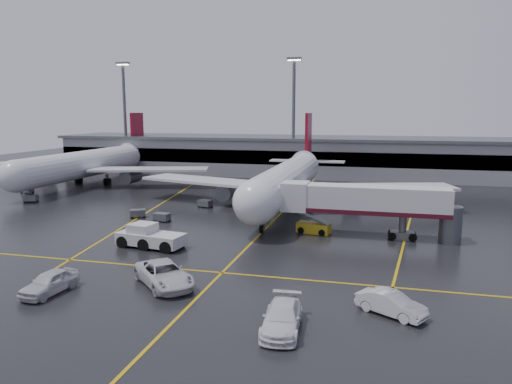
# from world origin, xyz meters

# --- Properties ---
(ground) EXTENTS (220.00, 220.00, 0.00)m
(ground) POSITION_xyz_m (0.00, 0.00, 0.00)
(ground) COLOR black
(ground) RESTS_ON ground
(apron_line_centre) EXTENTS (0.25, 90.00, 0.02)m
(apron_line_centre) POSITION_xyz_m (0.00, 0.00, 0.01)
(apron_line_centre) COLOR gold
(apron_line_centre) RESTS_ON ground
(apron_line_stop) EXTENTS (60.00, 0.25, 0.02)m
(apron_line_stop) POSITION_xyz_m (0.00, -22.00, 0.01)
(apron_line_stop) COLOR gold
(apron_line_stop) RESTS_ON ground
(apron_line_left) EXTENTS (9.99, 69.35, 0.02)m
(apron_line_left) POSITION_xyz_m (-20.00, 10.00, 0.01)
(apron_line_left) COLOR gold
(apron_line_left) RESTS_ON ground
(apron_line_right) EXTENTS (7.57, 69.64, 0.02)m
(apron_line_right) POSITION_xyz_m (18.00, 10.00, 0.01)
(apron_line_right) COLOR gold
(apron_line_right) RESTS_ON ground
(terminal) EXTENTS (122.00, 19.00, 8.60)m
(terminal) POSITION_xyz_m (0.00, 47.93, 4.32)
(terminal) COLOR gray
(terminal) RESTS_ON ground
(light_mast_left) EXTENTS (3.00, 1.20, 25.45)m
(light_mast_left) POSITION_xyz_m (-45.00, 42.00, 14.47)
(light_mast_left) COLOR #595B60
(light_mast_left) RESTS_ON ground
(light_mast_mid) EXTENTS (3.00, 1.20, 25.45)m
(light_mast_mid) POSITION_xyz_m (-5.00, 42.00, 14.47)
(light_mast_mid) COLOR #595B60
(light_mast_mid) RESTS_ON ground
(main_airliner) EXTENTS (48.80, 45.60, 14.10)m
(main_airliner) POSITION_xyz_m (0.00, 9.70, 4.21)
(main_airliner) COLOR silver
(main_airliner) RESTS_ON ground
(second_airliner) EXTENTS (48.80, 45.60, 14.10)m
(second_airliner) POSITION_xyz_m (-42.00, 21.70, 4.21)
(second_airliner) COLOR silver
(second_airliner) RESTS_ON ground
(jet_bridge) EXTENTS (19.90, 3.40, 6.05)m
(jet_bridge) POSITION_xyz_m (11.87, -6.00, 3.93)
(jet_bridge) COLOR silver
(jet_bridge) RESTS_ON ground
(pushback_tractor) EXTENTS (7.56, 4.02, 2.58)m
(pushback_tractor) POSITION_xyz_m (-10.07, -15.95, 1.03)
(pushback_tractor) COLOR silver
(pushback_tractor) RESTS_ON ground
(belt_loader) EXTENTS (4.16, 2.53, 2.47)m
(belt_loader) POSITION_xyz_m (5.96, -5.53, 0.61)
(belt_loader) COLOR gold
(belt_loader) RESTS_ON ground
(service_van_a) EXTENTS (7.26, 7.19, 1.94)m
(service_van_a) POSITION_xyz_m (-3.57, -26.22, 0.97)
(service_van_a) COLOR silver
(service_van_a) RESTS_ON ground
(service_van_b) EXTENTS (2.85, 6.10, 1.72)m
(service_van_b) POSITION_xyz_m (7.44, -31.88, 0.86)
(service_van_b) COLOR white
(service_van_b) RESTS_ON ground
(service_van_c) EXTENTS (5.19, 4.05, 1.65)m
(service_van_c) POSITION_xyz_m (14.39, -27.57, 0.82)
(service_van_c) COLOR silver
(service_van_c) RESTS_ON ground
(service_van_d) EXTENTS (2.58, 5.39, 1.78)m
(service_van_d) POSITION_xyz_m (-11.63, -30.00, 0.89)
(service_van_d) COLOR silver
(service_van_d) RESTS_ON ground
(baggage_cart_a) EXTENTS (2.14, 1.53, 1.12)m
(baggage_cart_a) POSITION_xyz_m (-14.06, -4.50, 0.63)
(baggage_cart_a) COLOR #595B60
(baggage_cart_a) RESTS_ON ground
(baggage_cart_b) EXTENTS (2.38, 2.10, 1.12)m
(baggage_cart_b) POSITION_xyz_m (-18.25, -3.13, 0.63)
(baggage_cart_b) COLOR #595B60
(baggage_cart_b) RESTS_ON ground
(baggage_cart_c) EXTENTS (2.26, 1.77, 1.12)m
(baggage_cart_c) POSITION_xyz_m (-11.92, 5.87, 0.63)
(baggage_cart_c) COLOR #595B60
(baggage_cart_c) RESTS_ON ground
(baggage_cart_d) EXTENTS (2.16, 1.57, 1.12)m
(baggage_cart_d) POSITION_xyz_m (-46.73, 10.08, 0.63)
(baggage_cart_d) COLOR #595B60
(baggage_cart_d) RESTS_ON ground
(baggage_cart_e) EXTENTS (2.28, 1.79, 1.12)m
(baggage_cart_e) POSITION_xyz_m (-40.27, 3.06, 0.63)
(baggage_cart_e) COLOR #595B60
(baggage_cart_e) RESTS_ON ground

